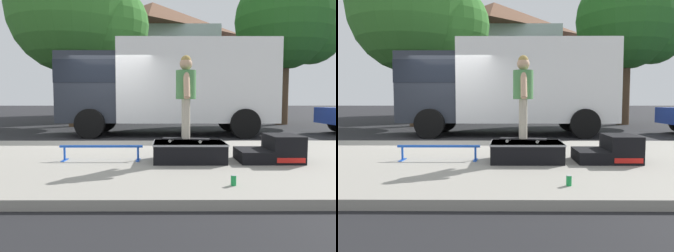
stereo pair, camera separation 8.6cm
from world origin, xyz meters
The scene contains 12 objects.
ground_plane centered at (0.00, 0.00, 0.00)m, with size 140.00×140.00×0.00m, color black.
sidewalk_slab centered at (0.00, -3.00, 0.06)m, with size 50.00×5.00×0.12m, color gray.
skate_box centered at (2.06, -3.35, 0.30)m, with size 1.20×0.79×0.33m.
kicker_ramp centered at (3.48, -3.35, 0.31)m, with size 1.02×0.77×0.45m.
grind_rail centered at (0.57, -3.27, 0.32)m, with size 1.41×0.28×0.26m.
skateboard centered at (2.00, -3.38, 0.50)m, with size 0.80×0.35×0.07m.
skater_kid centered at (2.00, -3.38, 1.32)m, with size 0.33×0.70×1.36m.
soda_can centered at (2.48, -4.93, 0.18)m, with size 0.07×0.07×0.13m.
box_truck centered at (1.69, 2.20, 1.70)m, with size 6.91×2.63×3.05m.
street_tree_main centered at (7.55, 6.95, 4.81)m, with size 5.10×4.64×7.28m.
street_tree_neighbour centered at (-2.06, 5.73, 4.92)m, with size 6.08×5.52×7.85m.
house_behind centered at (0.67, 15.78, 4.24)m, with size 9.54×8.23×8.40m.
Camera 1 is at (1.67, -8.76, 1.13)m, focal length 34.79 mm.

